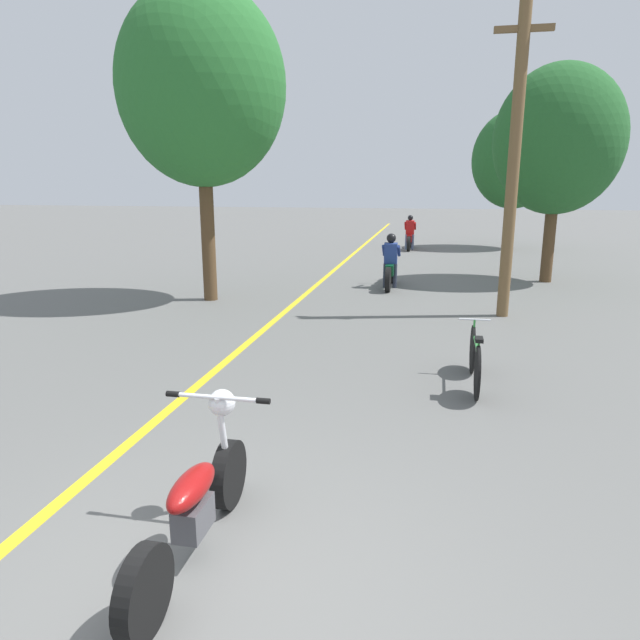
{
  "coord_description": "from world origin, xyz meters",
  "views": [
    {
      "loc": [
        1.45,
        -3.16,
        2.75
      ],
      "look_at": [
        -0.06,
        4.32,
        0.9
      ],
      "focal_mm": 32.0,
      "sensor_mm": 36.0,
      "label": 1
    }
  ],
  "objects_px": {
    "utility_pole": "(514,160)",
    "motorcycle_foreground": "(196,502)",
    "bicycle_parked": "(475,359)",
    "roadside_tree_left": "(201,87)",
    "motorcycle_rider_lead": "(390,267)",
    "motorcycle_rider_far": "(410,237)",
    "roadside_tree_right_near": "(558,141)",
    "roadside_tree_right_far": "(515,160)"
  },
  "relations": [
    {
      "from": "utility_pole",
      "to": "roadside_tree_right_far",
      "type": "bearing_deg",
      "value": 83.05
    },
    {
      "from": "motorcycle_foreground",
      "to": "motorcycle_rider_far",
      "type": "bearing_deg",
      "value": 88.37
    },
    {
      "from": "roadside_tree_right_near",
      "to": "motorcycle_rider_lead",
      "type": "height_order",
      "value": "roadside_tree_right_near"
    },
    {
      "from": "bicycle_parked",
      "to": "motorcycle_rider_lead",
      "type": "bearing_deg",
      "value": 103.34
    },
    {
      "from": "utility_pole",
      "to": "roadside_tree_right_near",
      "type": "distance_m",
      "value": 5.01
    },
    {
      "from": "utility_pole",
      "to": "roadside_tree_right_near",
      "type": "xyz_separation_m",
      "value": [
        1.66,
        4.68,
        0.67
      ]
    },
    {
      "from": "motorcycle_rider_far",
      "to": "roadside_tree_right_far",
      "type": "bearing_deg",
      "value": 17.7
    },
    {
      "from": "motorcycle_rider_lead",
      "to": "motorcycle_rider_far",
      "type": "bearing_deg",
      "value": 89.5
    },
    {
      "from": "utility_pole",
      "to": "motorcycle_foreground",
      "type": "relative_size",
      "value": 2.97
    },
    {
      "from": "utility_pole",
      "to": "motorcycle_rider_far",
      "type": "bearing_deg",
      "value": 101.83
    },
    {
      "from": "roadside_tree_right_near",
      "to": "roadside_tree_right_far",
      "type": "xyz_separation_m",
      "value": [
        -0.03,
        8.67,
        -0.18
      ]
    },
    {
      "from": "roadside_tree_left",
      "to": "bicycle_parked",
      "type": "relative_size",
      "value": 3.86
    },
    {
      "from": "roadside_tree_right_far",
      "to": "motorcycle_foreground",
      "type": "xyz_separation_m",
      "value": [
        -4.74,
        -22.06,
        -3.23
      ]
    },
    {
      "from": "utility_pole",
      "to": "motorcycle_rider_lead",
      "type": "relative_size",
      "value": 3.09
    },
    {
      "from": "roadside_tree_right_near",
      "to": "roadside_tree_left",
      "type": "bearing_deg",
      "value": -152.78
    },
    {
      "from": "utility_pole",
      "to": "roadside_tree_left",
      "type": "bearing_deg",
      "value": 176.64
    },
    {
      "from": "roadside_tree_right_far",
      "to": "motorcycle_foreground",
      "type": "relative_size",
      "value": 2.74
    },
    {
      "from": "motorcycle_rider_lead",
      "to": "bicycle_parked",
      "type": "relative_size",
      "value": 1.1
    },
    {
      "from": "utility_pole",
      "to": "motorcycle_rider_lead",
      "type": "xyz_separation_m",
      "value": [
        -2.6,
        2.9,
        -2.62
      ]
    },
    {
      "from": "motorcycle_foreground",
      "to": "bicycle_parked",
      "type": "bearing_deg",
      "value": 61.8
    },
    {
      "from": "roadside_tree_left",
      "to": "motorcycle_rider_lead",
      "type": "relative_size",
      "value": 3.5
    },
    {
      "from": "roadside_tree_right_far",
      "to": "motorcycle_foreground",
      "type": "distance_m",
      "value": 22.8
    },
    {
      "from": "roadside_tree_left",
      "to": "motorcycle_rider_lead",
      "type": "height_order",
      "value": "roadside_tree_left"
    },
    {
      "from": "roadside_tree_right_near",
      "to": "motorcycle_foreground",
      "type": "distance_m",
      "value": 14.62
    },
    {
      "from": "roadside_tree_right_far",
      "to": "motorcycle_rider_lead",
      "type": "relative_size",
      "value": 2.85
    },
    {
      "from": "roadside_tree_right_near",
      "to": "bicycle_parked",
      "type": "distance_m",
      "value": 10.12
    },
    {
      "from": "utility_pole",
      "to": "roadside_tree_left",
      "type": "distance_m",
      "value": 6.89
    },
    {
      "from": "roadside_tree_left",
      "to": "motorcycle_rider_lead",
      "type": "bearing_deg",
      "value": 31.57
    },
    {
      "from": "motorcycle_rider_far",
      "to": "bicycle_parked",
      "type": "relative_size",
      "value": 1.14
    },
    {
      "from": "motorcycle_rider_far",
      "to": "bicycle_parked",
      "type": "xyz_separation_m",
      "value": [
        1.67,
        -16.52,
        -0.15
      ]
    },
    {
      "from": "roadside_tree_right_near",
      "to": "motorcycle_rider_far",
      "type": "xyz_separation_m",
      "value": [
        -4.18,
        7.34,
        -3.3
      ]
    },
    {
      "from": "motorcycle_foreground",
      "to": "utility_pole",
      "type": "bearing_deg",
      "value": 70.36
    },
    {
      "from": "motorcycle_rider_far",
      "to": "bicycle_parked",
      "type": "bearing_deg",
      "value": -84.21
    },
    {
      "from": "motorcycle_rider_lead",
      "to": "bicycle_parked",
      "type": "distance_m",
      "value": 7.6
    },
    {
      "from": "motorcycle_foreground",
      "to": "motorcycle_rider_lead",
      "type": "bearing_deg",
      "value": 87.48
    },
    {
      "from": "roadside_tree_right_far",
      "to": "bicycle_parked",
      "type": "xyz_separation_m",
      "value": [
        -2.47,
        -17.84,
        -3.28
      ]
    },
    {
      "from": "roadside_tree_left",
      "to": "bicycle_parked",
      "type": "xyz_separation_m",
      "value": [
        5.84,
        -4.89,
        -4.4
      ]
    },
    {
      "from": "utility_pole",
      "to": "bicycle_parked",
      "type": "xyz_separation_m",
      "value": [
        -0.85,
        -4.49,
        -2.79
      ]
    },
    {
      "from": "bicycle_parked",
      "to": "utility_pole",
      "type": "bearing_deg",
      "value": 79.35
    },
    {
      "from": "roadside_tree_right_far",
      "to": "motorcycle_rider_lead",
      "type": "xyz_separation_m",
      "value": [
        -4.23,
        -10.44,
        -3.11
      ]
    },
    {
      "from": "roadside_tree_left",
      "to": "bicycle_parked",
      "type": "height_order",
      "value": "roadside_tree_left"
    },
    {
      "from": "motorcycle_foreground",
      "to": "motorcycle_rider_lead",
      "type": "relative_size",
      "value": 1.04
    }
  ]
}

